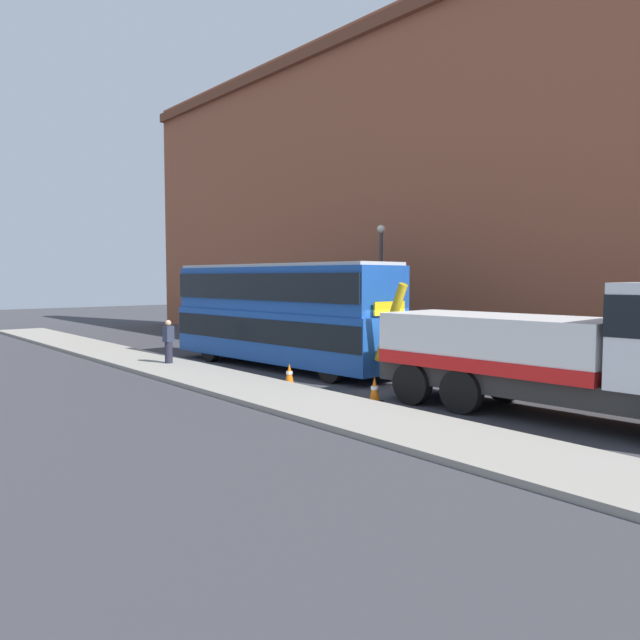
{
  "coord_description": "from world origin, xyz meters",
  "views": [
    {
      "loc": [
        13.01,
        -14.59,
        3.54
      ],
      "look_at": [
        -3.69,
        -0.55,
        2.0
      ],
      "focal_mm": 33.98,
      "sensor_mm": 36.0,
      "label": 1
    }
  ],
  "objects": [
    {
      "name": "double_decker_bus",
      "position": [
        -6.1,
        -0.55,
        2.23
      ],
      "size": [
        11.16,
        3.25,
        4.06
      ],
      "rotation": [
        0.0,
        0.0,
        0.06
      ],
      "color": "#19479E",
      "rests_on": "ground_plane"
    },
    {
      "name": "street_lamp",
      "position": [
        -5.68,
        4.62,
        3.47
      ],
      "size": [
        0.36,
        0.36,
        5.83
      ],
      "color": "#38383D",
      "rests_on": "ground_plane"
    },
    {
      "name": "ground_plane",
      "position": [
        0.0,
        0.0,
        0.0
      ],
      "size": [
        120.0,
        120.0,
        0.0
      ],
      "primitive_type": "plane",
      "color": "#38383D"
    },
    {
      "name": "recovery_tow_truck",
      "position": [
        5.58,
        -0.52,
        1.76
      ],
      "size": [
        10.21,
        3.21,
        3.67
      ],
      "rotation": [
        0.0,
        0.0,
        0.06
      ],
      "color": "#2D2D2D",
      "rests_on": "ground_plane"
    },
    {
      "name": "building_facade",
      "position": [
        0.0,
        6.81,
        8.07
      ],
      "size": [
        60.0,
        1.5,
        16.0
      ],
      "color": "#935138",
      "rests_on": "ground_plane"
    },
    {
      "name": "traffic_cone_midway",
      "position": [
        0.95,
        -2.42,
        0.34
      ],
      "size": [
        0.36,
        0.36,
        0.72
      ],
      "color": "orange",
      "rests_on": "ground_plane"
    },
    {
      "name": "pedestrian_onlooker",
      "position": [
        -9.05,
        -3.87,
        0.99
      ],
      "size": [
        0.39,
        0.47,
        1.71
      ],
      "rotation": [
        0.0,
        0.0,
        0.35
      ],
      "color": "#232333",
      "rests_on": "near_kerb"
    },
    {
      "name": "traffic_cone_near_bus",
      "position": [
        -2.8,
        -2.62,
        0.34
      ],
      "size": [
        0.36,
        0.36,
        0.72
      ],
      "color": "orange",
      "rests_on": "ground_plane"
    },
    {
      "name": "near_kerb",
      "position": [
        0.0,
        -4.2,
        0.07
      ],
      "size": [
        60.0,
        2.8,
        0.15
      ],
      "primitive_type": "cube",
      "color": "gray",
      "rests_on": "ground_plane"
    }
  ]
}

